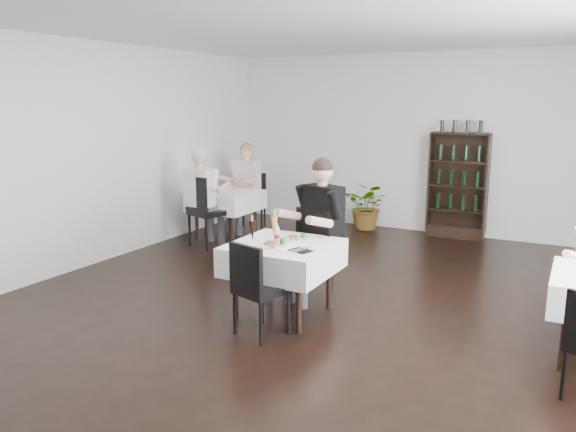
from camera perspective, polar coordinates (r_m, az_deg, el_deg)
The scene contains 18 objects.
room_shell at distance 5.53m, azimuth 2.26°, elevation 4.18°, with size 9.00×9.00×9.00m.
wine_shelf at distance 9.52m, azimuth 16.86°, elevation 2.90°, with size 0.90×0.28×1.75m.
main_table at distance 5.84m, azimuth -0.48°, elevation -4.21°, with size 1.03×1.03×0.77m.
left_table at distance 9.14m, azimuth -6.32°, elevation 1.54°, with size 0.98×0.98×0.77m.
potted_tree at distance 9.85m, azimuth 8.11°, elevation 1.00°, with size 0.74×0.64×0.83m, color #2E5C1F.
main_chair_far at distance 6.48m, azimuth 2.67°, elevation -3.06°, with size 0.58×0.58×1.00m.
main_chair_near at distance 5.32m, azimuth -3.35°, elevation -6.88°, with size 0.52×0.53×0.92m.
left_chair_far at distance 9.85m, azimuth -3.59°, elevation 1.90°, with size 0.58×0.58×0.96m.
left_chair_near at distance 8.61m, azimuth -8.54°, elevation 0.94°, with size 0.64×0.64×1.11m.
diner_main at distance 6.22m, azimuth 2.94°, elevation -0.28°, with size 0.71×0.75×1.61m.
diner_left_far at distance 9.61m, azimuth -4.49°, elevation 3.64°, with size 0.60×0.61×1.51m.
diner_left_near at distance 8.62m, azimuth -8.61°, elevation 2.62°, with size 0.57×0.57×1.52m.
plate_far at distance 5.95m, azimuth 0.96°, elevation -2.26°, with size 0.30×0.30×0.07m.
plate_near at distance 5.68m, azimuth -1.28°, elevation -2.91°, with size 0.30×0.30×0.09m.
pilsner_dark at distance 5.85m, azimuth -3.65°, elevation -1.53°, with size 0.07×0.07×0.28m.
pilsner_lager at distance 5.90m, azimuth -1.40°, elevation -1.22°, with size 0.08×0.08×0.33m.
coke_bottle at distance 5.78m, azimuth -1.13°, elevation -1.95°, with size 0.06×0.06×0.22m.
napkin_cutlery at distance 5.51m, azimuth 1.31°, elevation -3.51°, with size 0.24×0.22×0.02m.
Camera 1 is at (2.36, -4.94, 2.22)m, focal length 35.00 mm.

